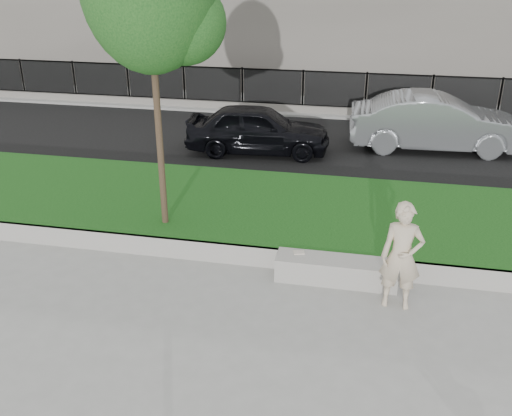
% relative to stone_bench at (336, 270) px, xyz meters
% --- Properties ---
extents(ground, '(90.00, 90.00, 0.00)m').
position_rel_stone_bench_xyz_m(ground, '(-1.46, -0.80, -0.22)').
color(ground, gray).
rests_on(ground, ground).
extents(grass_bank, '(34.00, 4.00, 0.40)m').
position_rel_stone_bench_xyz_m(grass_bank, '(-1.46, 2.20, -0.02)').
color(grass_bank, black).
rests_on(grass_bank, ground).
extents(grass_kerb, '(34.00, 0.08, 0.40)m').
position_rel_stone_bench_xyz_m(grass_kerb, '(-1.46, 0.24, -0.02)').
color(grass_kerb, '#98958E').
rests_on(grass_kerb, ground).
extents(street, '(34.00, 7.00, 0.04)m').
position_rel_stone_bench_xyz_m(street, '(-1.46, 7.70, -0.20)').
color(street, black).
rests_on(street, ground).
extents(far_pavement, '(34.00, 3.00, 0.12)m').
position_rel_stone_bench_xyz_m(far_pavement, '(-1.46, 12.20, -0.16)').
color(far_pavement, gray).
rests_on(far_pavement, ground).
extents(iron_fence, '(32.00, 0.30, 1.50)m').
position_rel_stone_bench_xyz_m(iron_fence, '(-1.46, 11.20, 0.32)').
color(iron_fence, slate).
rests_on(iron_fence, far_pavement).
extents(stone_bench, '(2.13, 0.53, 0.44)m').
position_rel_stone_bench_xyz_m(stone_bench, '(0.00, 0.00, 0.00)').
color(stone_bench, '#98958E').
rests_on(stone_bench, ground).
extents(man, '(0.68, 0.46, 1.83)m').
position_rel_stone_bench_xyz_m(man, '(1.04, -0.55, 0.70)').
color(man, beige).
rests_on(man, ground).
extents(book, '(0.23, 0.19, 0.02)m').
position_rel_stone_bench_xyz_m(book, '(-0.68, 0.11, 0.23)').
color(book, beige).
rests_on(book, stone_bench).
extents(car_dark, '(4.21, 1.96, 1.39)m').
position_rel_stone_bench_xyz_m(car_dark, '(-2.76, 6.64, 0.52)').
color(car_dark, black).
rests_on(car_dark, street).
extents(car_silver, '(5.01, 2.00, 1.62)m').
position_rel_stone_bench_xyz_m(car_silver, '(2.24, 7.96, 0.63)').
color(car_silver, gray).
rests_on(car_silver, street).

